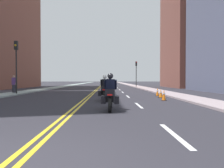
# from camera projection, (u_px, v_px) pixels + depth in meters

# --- Properties ---
(ground_plane) EXTENTS (264.00, 264.00, 0.00)m
(ground_plane) POSITION_uv_depth(u_px,v_px,m) (101.00, 86.00, 51.15)
(ground_plane) COLOR #2B2A31
(sidewalk_left) EXTENTS (2.03, 144.00, 0.12)m
(sidewalk_left) POSITION_uv_depth(u_px,v_px,m) (71.00, 85.00, 51.01)
(sidewalk_left) COLOR #91A29D
(sidewalk_left) RESTS_ON ground
(sidewalk_right) EXTENTS (2.03, 144.00, 0.12)m
(sidewalk_right) POSITION_uv_depth(u_px,v_px,m) (132.00, 85.00, 51.30)
(sidewalk_right) COLOR #A69397
(sidewalk_right) RESTS_ON ground
(centreline_yellow_inner) EXTENTS (0.12, 132.00, 0.01)m
(centreline_yellow_inner) POSITION_uv_depth(u_px,v_px,m) (101.00, 86.00, 51.15)
(centreline_yellow_inner) COLOR yellow
(centreline_yellow_inner) RESTS_ON ground
(centreline_yellow_outer) EXTENTS (0.12, 132.00, 0.01)m
(centreline_yellow_outer) POSITION_uv_depth(u_px,v_px,m) (102.00, 86.00, 51.16)
(centreline_yellow_outer) COLOR yellow
(centreline_yellow_outer) RESTS_ON ground
(lane_dashes_white) EXTENTS (0.14, 56.40, 0.01)m
(lane_dashes_white) POSITION_uv_depth(u_px,v_px,m) (119.00, 89.00, 32.22)
(lane_dashes_white) COLOR silver
(lane_dashes_white) RESTS_ON ground
(building_left_1) EXTENTS (7.17, 19.67, 27.86)m
(building_left_1) POSITION_uv_depth(u_px,v_px,m) (0.00, 3.00, 34.92)
(building_left_1) COLOR brown
(building_left_1) RESTS_ON ground
(building_right_1) EXTENTS (8.91, 12.40, 30.40)m
(building_right_1) POSITION_uv_depth(u_px,v_px,m) (193.00, 4.00, 38.82)
(building_right_1) COLOR brown
(building_right_1) RESTS_ON ground
(motorcycle_0) EXTENTS (0.78, 2.12, 1.65)m
(motorcycle_0) POSITION_uv_depth(u_px,v_px,m) (110.00, 95.00, 9.44)
(motorcycle_0) COLOR black
(motorcycle_0) RESTS_ON ground
(motorcycle_1) EXTENTS (0.78, 2.26, 1.67)m
(motorcycle_1) POSITION_uv_depth(u_px,v_px,m) (105.00, 90.00, 13.62)
(motorcycle_1) COLOR black
(motorcycle_1) RESTS_ON ground
(motorcycle_2) EXTENTS (0.78, 2.22, 1.65)m
(motorcycle_2) POSITION_uv_depth(u_px,v_px,m) (110.00, 88.00, 18.01)
(motorcycle_2) COLOR black
(motorcycle_2) RESTS_ON ground
(motorcycle_3) EXTENTS (0.76, 2.27, 1.62)m
(motorcycle_3) POSITION_uv_depth(u_px,v_px,m) (109.00, 87.00, 22.17)
(motorcycle_3) COLOR black
(motorcycle_3) RESTS_ON ground
(traffic_cone_0) EXTENTS (0.31, 0.31, 0.73)m
(traffic_cone_0) POSITION_uv_depth(u_px,v_px,m) (164.00, 95.00, 13.91)
(traffic_cone_0) COLOR black
(traffic_cone_0) RESTS_ON ground
(traffic_cone_1) EXTENTS (0.36, 0.36, 0.66)m
(traffic_cone_1) POSITION_uv_depth(u_px,v_px,m) (161.00, 93.00, 16.17)
(traffic_cone_1) COLOR black
(traffic_cone_1) RESTS_ON ground
(traffic_cone_2) EXTENTS (0.30, 0.30, 0.69)m
(traffic_cone_2) POSITION_uv_depth(u_px,v_px,m) (157.00, 92.00, 17.94)
(traffic_cone_2) COLOR black
(traffic_cone_2) RESTS_ON ground
(traffic_light_near) EXTENTS (0.28, 0.38, 4.85)m
(traffic_light_near) POSITION_uv_depth(u_px,v_px,m) (16.00, 58.00, 19.18)
(traffic_light_near) COLOR black
(traffic_light_near) RESTS_ON ground
(traffic_light_far) EXTENTS (0.28, 0.38, 4.70)m
(traffic_light_far) POSITION_uv_depth(u_px,v_px,m) (136.00, 69.00, 38.85)
(traffic_light_far) COLOR black
(traffic_light_far) RESTS_ON ground
(pedestrian_0) EXTENTS (0.49, 0.26, 1.80)m
(pedestrian_0) POSITION_uv_depth(u_px,v_px,m) (14.00, 84.00, 20.61)
(pedestrian_0) COLOR #292730
(pedestrian_0) RESTS_ON ground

